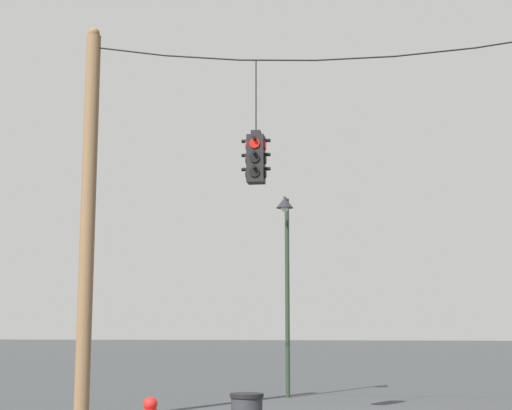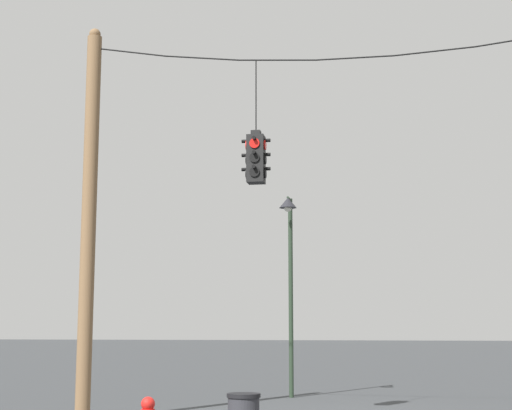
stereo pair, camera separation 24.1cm
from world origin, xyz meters
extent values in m
cylinder|color=brown|center=(-5.46, -0.38, 3.96)|extent=(0.30, 0.30, 7.92)
sphere|color=brown|center=(-5.46, -0.38, 7.98)|extent=(0.24, 0.24, 0.24)
cylinder|color=black|center=(-4.68, -0.38, 7.53)|extent=(1.56, 0.03, 0.30)
cylinder|color=black|center=(-3.12, -0.38, 7.31)|extent=(1.56, 0.03, 0.21)
cylinder|color=black|center=(-1.56, -0.38, 7.18)|extent=(1.56, 0.03, 0.12)
cylinder|color=black|center=(0.00, -0.38, 7.13)|extent=(1.56, 0.03, 0.03)
cylinder|color=black|center=(1.56, -0.38, 7.18)|extent=(1.56, 0.03, 0.12)
cube|color=black|center=(-1.99, -0.38, 5.14)|extent=(0.34, 0.34, 0.96)
cube|color=black|center=(-1.99, -0.38, 5.67)|extent=(0.19, 0.19, 0.10)
cylinder|color=black|center=(-1.99, -0.38, 6.46)|extent=(0.02, 0.02, 1.47)
cylinder|color=red|center=(-1.99, -0.56, 5.43)|extent=(0.20, 0.03, 0.20)
cylinder|color=black|center=(-1.99, -0.61, 5.52)|extent=(0.07, 0.12, 0.07)
cylinder|color=black|center=(-1.99, -0.56, 5.14)|extent=(0.20, 0.03, 0.20)
cylinder|color=black|center=(-1.99, -0.61, 5.23)|extent=(0.07, 0.12, 0.07)
cylinder|color=black|center=(-1.99, -0.56, 4.85)|extent=(0.20, 0.03, 0.20)
cylinder|color=black|center=(-1.99, -0.61, 4.94)|extent=(0.07, 0.12, 0.07)
cylinder|color=red|center=(-1.99, -0.19, 5.43)|extent=(0.20, 0.03, 0.20)
cylinder|color=black|center=(-1.99, -0.15, 5.52)|extent=(0.07, 0.12, 0.07)
cylinder|color=black|center=(-1.99, -0.19, 5.14)|extent=(0.20, 0.03, 0.20)
cylinder|color=black|center=(-1.99, -0.15, 5.23)|extent=(0.07, 0.12, 0.07)
cylinder|color=black|center=(-1.99, -0.19, 4.85)|extent=(0.20, 0.03, 0.20)
cylinder|color=black|center=(-1.99, -0.15, 4.94)|extent=(0.07, 0.12, 0.07)
cylinder|color=red|center=(-2.18, -0.38, 5.43)|extent=(0.03, 0.20, 0.20)
cylinder|color=black|center=(-2.22, -0.38, 5.52)|extent=(0.12, 0.07, 0.07)
cylinder|color=black|center=(-2.18, -0.38, 5.14)|extent=(0.03, 0.20, 0.20)
cylinder|color=black|center=(-2.22, -0.38, 5.23)|extent=(0.12, 0.07, 0.07)
cylinder|color=black|center=(-2.18, -0.38, 4.85)|extent=(0.03, 0.20, 0.20)
cylinder|color=black|center=(-2.22, -0.38, 4.94)|extent=(0.12, 0.07, 0.07)
cylinder|color=red|center=(-1.81, -0.38, 5.43)|extent=(0.03, 0.20, 0.20)
cylinder|color=black|center=(-1.76, -0.38, 5.52)|extent=(0.12, 0.07, 0.07)
cylinder|color=black|center=(-1.81, -0.38, 5.14)|extent=(0.03, 0.20, 0.20)
cylinder|color=black|center=(-1.76, -0.38, 5.23)|extent=(0.12, 0.07, 0.07)
cylinder|color=black|center=(-1.81, -0.38, 4.85)|extent=(0.03, 0.20, 0.20)
cylinder|color=black|center=(-1.76, -0.38, 4.94)|extent=(0.12, 0.07, 0.07)
cylinder|color=#233323|center=(-2.04, 5.57, 2.66)|extent=(0.12, 0.12, 5.31)
cylinder|color=#233323|center=(-2.04, 5.32, 5.26)|extent=(0.07, 0.51, 0.07)
cone|color=#232328|center=(-2.04, 5.06, 5.12)|extent=(0.46, 0.46, 0.28)
sphere|color=silver|center=(-2.04, 5.06, 4.98)|extent=(0.21, 0.21, 0.21)
sphere|color=red|center=(-3.22, -3.28, 0.64)|extent=(0.22, 0.22, 0.22)
cylinder|color=black|center=(-1.68, -3.40, 0.80)|extent=(0.52, 0.52, 0.06)
camera|label=1|loc=(0.29, -15.48, 1.82)|focal=55.00mm
camera|label=2|loc=(0.53, -15.44, 1.82)|focal=55.00mm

